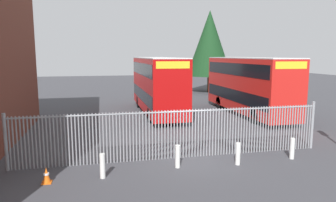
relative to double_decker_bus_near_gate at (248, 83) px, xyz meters
The scene contains 10 objects.
ground_plane 7.90m from the double_decker_bus_near_gate, behind, with size 100.00×100.00×0.00m, color #3D3D42.
palisade_fence 12.03m from the double_decker_bus_near_gate, 131.97° to the right, with size 14.05×0.14×2.35m.
double_decker_bus_near_gate is the anchor object (origin of this frame).
double_decker_bus_behind_fence_left 7.10m from the double_decker_bus_near_gate, 163.96° to the left, with size 2.54×10.81×4.42m.
bollard_near_left 15.51m from the double_decker_bus_near_gate, 136.93° to the right, with size 0.20×0.20×0.95m, color silver.
bollard_center_front 13.14m from the double_decker_bus_near_gate, 129.20° to the right, with size 0.20×0.20×0.95m, color silver.
bollard_near_right 11.89m from the double_decker_bus_near_gate, 118.74° to the right, with size 0.20×0.20×0.95m, color silver.
bollard_far_right 10.73m from the double_decker_bus_near_gate, 106.27° to the right, with size 0.20×0.20×0.95m, color silver.
traffic_cone_by_gate 17.04m from the double_decker_bus_near_gate, 141.48° to the right, with size 0.34×0.34×0.59m.
tree_tall_back 15.10m from the double_decker_bus_near_gate, 81.77° to the left, with size 5.58×5.58×10.03m.
Camera 1 is at (-3.76, -12.87, 4.59)m, focal length 32.72 mm.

